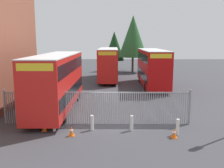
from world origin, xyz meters
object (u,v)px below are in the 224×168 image
Objects in this scene: bollard_near_left at (54,124)px; double_decker_bus_near_gate at (57,80)px; double_decker_bus_behind_fence_right at (108,63)px; bollard_near_right at (132,123)px; bollard_center_front at (92,123)px; bollard_far_right at (178,127)px; traffic_cone_mid_forecourt at (44,126)px; traffic_cone_near_kerb at (71,131)px; double_decker_bus_behind_fence_left at (152,66)px; traffic_cone_by_gate at (174,133)px.

double_decker_bus_near_gate is at bearing 99.68° from bollard_near_left.
bollard_near_right is (1.88, -19.89, -1.95)m from double_decker_bus_behind_fence_right.
double_decker_bus_behind_fence_right reaches higher than bollard_center_front.
bollard_near_right is at bearing 166.60° from bollard_far_right.
double_decker_bus_behind_fence_right reaches higher than bollard_near_right.
double_decker_bus_behind_fence_right reaches higher than traffic_cone_mid_forecourt.
double_decker_bus_behind_fence_right is 11.38× the size of bollard_near_right.
bollard_far_right is (7.43, -0.52, 0.00)m from bollard_near_left.
traffic_cone_mid_forecourt is 1.00× the size of traffic_cone_near_kerb.
traffic_cone_near_kerb is at bearing -113.89° from double_decker_bus_behind_fence_left.
bollard_near_left is at bearing -175.92° from bollard_center_front.
double_decker_bus_behind_fence_right is 18.32× the size of traffic_cone_mid_forecourt.
traffic_cone_mid_forecourt and traffic_cone_near_kerb have the same top height.
bollard_near_left is 1.61× the size of traffic_cone_near_kerb.
bollard_center_front is at bearing 4.08° from bollard_near_left.
bollard_near_right is at bearing -1.24° from bollard_center_front.
traffic_cone_mid_forecourt is at bearing 172.15° from traffic_cone_by_gate.
double_decker_bus_behind_fence_left is 11.38× the size of bollard_far_right.
double_decker_bus_near_gate is 18.32× the size of traffic_cone_by_gate.
bollard_far_right is 1.61× the size of traffic_cone_mid_forecourt.
double_decker_bus_near_gate is 18.32× the size of traffic_cone_near_kerb.
traffic_cone_near_kerb is (-1.13, -0.95, -0.19)m from bollard_center_front.
bollard_near_left is 7.45m from bollard_far_right.
traffic_cone_mid_forecourt is at bearing -120.37° from double_decker_bus_behind_fence_left.
bollard_near_right is 1.61× the size of traffic_cone_near_kerb.
double_decker_bus_near_gate is 15.59m from double_decker_bus_behind_fence_right.
traffic_cone_by_gate is at bearing -78.67° from double_decker_bus_behind_fence_right.
traffic_cone_near_kerb is (-6.23, -0.26, -0.19)m from bollard_far_right.
double_decker_bus_behind_fence_left is 18.32× the size of traffic_cone_near_kerb.
bollard_near_left is at bearing -2.32° from traffic_cone_mid_forecourt.
traffic_cone_by_gate and traffic_cone_mid_forecourt have the same top height.
bollard_center_front is 4.93m from traffic_cone_by_gate.
double_decker_bus_behind_fence_right is at bearing 88.39° from bollard_center_front.
double_decker_bus_near_gate is 13.71m from double_decker_bus_behind_fence_left.
traffic_cone_by_gate is 7.78m from traffic_cone_mid_forecourt.
traffic_cone_near_kerb is (-1.69, -20.79, -2.13)m from double_decker_bus_behind_fence_right.
traffic_cone_by_gate is (2.33, -1.15, -0.19)m from bollard_near_right.
traffic_cone_by_gate is at bearing -14.16° from bollard_center_front.
bollard_near_right is at bearing -84.59° from double_decker_bus_behind_fence_right.
traffic_cone_by_gate is 1.00× the size of traffic_cone_mid_forecourt.
double_decker_bus_behind_fence_right is 18.32× the size of traffic_cone_by_gate.
traffic_cone_by_gate is at bearing -94.06° from double_decker_bus_behind_fence_left.
bollard_near_left is (-8.25, -15.13, -1.95)m from double_decker_bus_behind_fence_left.
bollard_near_left is at bearing -118.60° from double_decker_bus_behind_fence_left.
traffic_cone_mid_forecourt is (-8.03, 0.55, -0.19)m from bollard_far_right.
double_decker_bus_near_gate is 11.38× the size of bollard_near_left.
double_decker_bus_behind_fence_right is 18.32× the size of traffic_cone_near_kerb.
bollard_center_front is 1.00× the size of bollard_far_right.
double_decker_bus_behind_fence_left is 16.35m from traffic_cone_by_gate.
traffic_cone_mid_forecourt is at bearing -99.91° from double_decker_bus_behind_fence_right.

